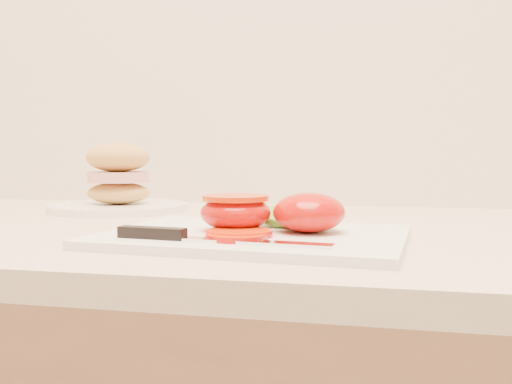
# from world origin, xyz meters

# --- Properties ---
(cutting_board) EXTENTS (0.35, 0.27, 0.01)m
(cutting_board) POSITION_xyz_m (-0.59, 1.55, 0.94)
(cutting_board) COLOR white
(cutting_board) RESTS_ON counter
(tomato_half_dome) EXTENTS (0.08, 0.08, 0.05)m
(tomato_half_dome) POSITION_xyz_m (-0.52, 1.56, 0.96)
(tomato_half_dome) COLOR red
(tomato_half_dome) RESTS_ON cutting_board
(tomato_half_cut) EXTENTS (0.08, 0.08, 0.04)m
(tomato_half_cut) POSITION_xyz_m (-0.61, 1.56, 0.96)
(tomato_half_cut) COLOR red
(tomato_half_cut) RESTS_ON cutting_board
(tomato_slice_0) EXTENTS (0.07, 0.07, 0.01)m
(tomato_slice_0) POSITION_xyz_m (-0.59, 1.51, 0.94)
(tomato_slice_0) COLOR #DA480B
(tomato_slice_0) RESTS_ON cutting_board
(tomato_slice_1) EXTENTS (0.06, 0.06, 0.01)m
(tomato_slice_1) POSITION_xyz_m (-0.59, 1.49, 0.94)
(tomato_slice_1) COLOR #DA480B
(tomato_slice_1) RESTS_ON cutting_board
(lettuce_leaf_0) EXTENTS (0.12, 0.11, 0.02)m
(lettuce_leaf_0) POSITION_xyz_m (-0.55, 1.62, 0.95)
(lettuce_leaf_0) COLOR #7DBD32
(lettuce_leaf_0) RESTS_ON cutting_board
(knife) EXTENTS (0.23, 0.04, 0.01)m
(knife) POSITION_xyz_m (-0.63, 1.48, 0.94)
(knife) COLOR silver
(knife) RESTS_ON cutting_board
(sandwich_plate) EXTENTS (0.24, 0.24, 0.12)m
(sandwich_plate) POSITION_xyz_m (-0.89, 1.82, 0.97)
(sandwich_plate) COLOR white
(sandwich_plate) RESTS_ON counter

